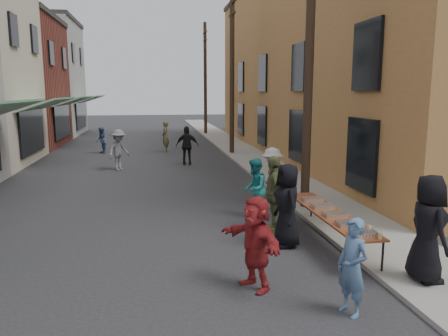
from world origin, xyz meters
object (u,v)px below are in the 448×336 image
object	(u,v)px
utility_pole_near	(309,55)
guest_front_a	(287,205)
utility_pole_mid	(232,73)
utility_pole_far	(205,79)
guest_front_c	(255,189)
serving_table	(329,214)
server	(428,228)
catering_tray_sausage	(364,233)

from	to	relation	value
utility_pole_near	guest_front_a	bearing A→B (deg)	-116.90
utility_pole_near	utility_pole_mid	world-z (taller)	same
utility_pole_far	guest_front_c	size ratio (longest dim) A/B	5.35
utility_pole_far	guest_front_a	distance (m)	27.23
utility_pole_far	guest_front_a	world-z (taller)	utility_pole_far
guest_front_a	guest_front_c	size ratio (longest dim) A/B	1.13
serving_table	guest_front_c	xyz separation A→B (m)	(-1.21, 2.30, 0.13)
guest_front_a	server	xyz separation A→B (m)	(1.84, -2.41, 0.12)
utility_pole_far	serving_table	world-z (taller)	utility_pole_far
catering_tray_sausage	guest_front_a	xyz separation A→B (m)	(-1.00, 1.69, 0.16)
utility_pole_mid	guest_front_c	bearing A→B (deg)	-97.67
utility_pole_mid	utility_pole_far	size ratio (longest dim) A/B	1.00
catering_tray_sausage	guest_front_a	bearing A→B (deg)	120.60
utility_pole_far	guest_front_c	world-z (taller)	utility_pole_far
serving_table	catering_tray_sausage	size ratio (longest dim) A/B	8.00
serving_table	guest_front_a	bearing A→B (deg)	177.90
catering_tray_sausage	guest_front_a	world-z (taller)	guest_front_a
server	utility_pole_near	bearing A→B (deg)	6.24
utility_pole_mid	guest_front_a	bearing A→B (deg)	-95.72
utility_pole_mid	catering_tray_sausage	size ratio (longest dim) A/B	18.00
utility_pole_near	catering_tray_sausage	xyz separation A→B (m)	(-0.50, -4.64, -3.71)
guest_front_a	utility_pole_mid	bearing A→B (deg)	170.91
guest_front_a	guest_front_c	xyz separation A→B (m)	(-0.21, 2.27, -0.11)
utility_pole_mid	guest_front_a	distance (m)	15.44
utility_pole_mid	server	size ratio (longest dim) A/B	4.63
guest_front_a	guest_front_c	world-z (taller)	guest_front_a
guest_front_a	utility_pole_far	bearing A→B (deg)	173.45
utility_pole_near	serving_table	distance (m)	4.85
catering_tray_sausage	guest_front_c	xyz separation A→B (m)	(-1.21, 3.95, 0.05)
utility_pole_near	catering_tray_sausage	size ratio (longest dim) A/B	18.00
utility_pole_near	utility_pole_far	world-z (taller)	same
utility_pole_near	serving_table	size ratio (longest dim) A/B	2.25
utility_pole_near	server	size ratio (longest dim) A/B	4.63
serving_table	catering_tray_sausage	xyz separation A→B (m)	(-0.00, -1.65, 0.08)
utility_pole_near	server	distance (m)	6.37
catering_tray_sausage	server	size ratio (longest dim) A/B	0.26
guest_front_c	serving_table	bearing A→B (deg)	49.21
guest_front_a	guest_front_c	distance (m)	2.28
utility_pole_mid	serving_table	xyz separation A→B (m)	(-0.50, -14.99, -3.79)
guest_front_c	guest_front_a	bearing A→B (deg)	26.84
utility_pole_mid	guest_front_c	world-z (taller)	utility_pole_mid
serving_table	utility_pole_near	bearing A→B (deg)	80.50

